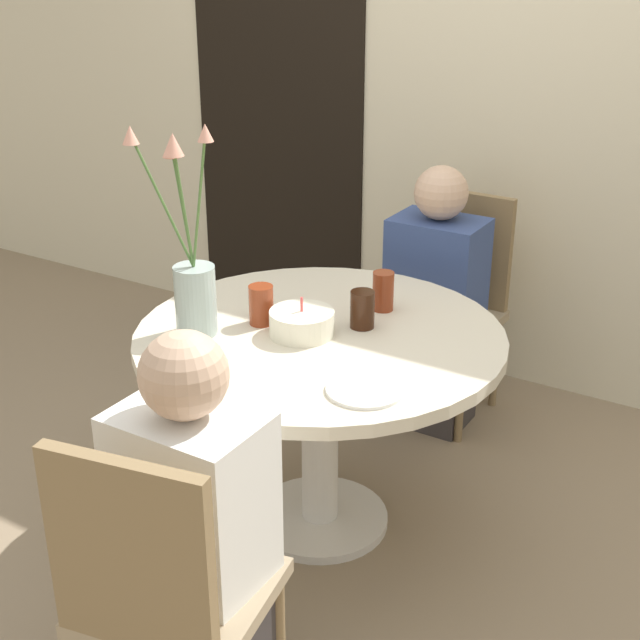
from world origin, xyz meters
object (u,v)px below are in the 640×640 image
at_px(side_plate, 365,390).
at_px(drink_glass_2, 362,309).
at_px(chair_left_flank, 161,589).
at_px(flower_vase, 192,276).
at_px(drink_glass_1, 383,291).
at_px(drink_glass_0, 261,305).
at_px(birthday_cake, 302,323).
at_px(person_boy, 435,308).
at_px(person_guest, 196,547).
at_px(chair_near_front, 453,294).

relative_size(side_plate, drink_glass_2, 1.80).
bearing_deg(chair_left_flank, flower_vase, -67.09).
xyz_separation_m(chair_left_flank, drink_glass_1, (-0.09, 1.22, 0.27)).
bearing_deg(flower_vase, drink_glass_2, 36.86).
bearing_deg(drink_glass_0, drink_glass_1, 47.54).
xyz_separation_m(birthday_cake, flower_vase, (-0.28, -0.16, 0.15)).
height_order(drink_glass_1, drink_glass_2, drink_glass_1).
xyz_separation_m(flower_vase, side_plate, (0.62, -0.06, -0.18)).
relative_size(drink_glass_0, drink_glass_2, 1.06).
relative_size(drink_glass_0, person_boy, 0.12).
relative_size(birthday_cake, drink_glass_1, 1.55).
bearing_deg(birthday_cake, chair_left_flank, -76.96).
relative_size(chair_left_flank, person_guest, 0.85).
xyz_separation_m(drink_glass_0, drink_glass_1, (0.27, 0.29, 0.00)).
bearing_deg(drink_glass_1, birthday_cake, -111.46).
relative_size(birthday_cake, drink_glass_0, 1.58).
height_order(chair_near_front, drink_glass_2, chair_near_front).
bearing_deg(flower_vase, birthday_cake, 29.99).
bearing_deg(drink_glass_0, person_guest, -66.28).
distance_m(drink_glass_2, person_guest, 0.94).
bearing_deg(drink_glass_2, side_plate, -59.93).
xyz_separation_m(birthday_cake, drink_glass_2, (0.13, 0.14, 0.02)).
distance_m(chair_near_front, drink_glass_1, 0.77).
height_order(drink_glass_0, drink_glass_1, drink_glass_1).
bearing_deg(chair_near_front, side_plate, -76.01).
bearing_deg(birthday_cake, person_guest, -76.41).
xyz_separation_m(drink_glass_2, person_guest, (0.06, -0.90, -0.27)).
xyz_separation_m(chair_left_flank, person_guest, (-0.03, 0.16, -0.00)).
distance_m(chair_left_flank, flower_vase, 0.98).
distance_m(chair_left_flank, drink_glass_2, 1.10).
bearing_deg(drink_glass_1, chair_near_front, 94.56).
height_order(chair_left_flank, birthday_cake, chair_left_flank).
bearing_deg(birthday_cake, drink_glass_2, 48.49).
distance_m(side_plate, person_guest, 0.60).
bearing_deg(drink_glass_1, drink_glass_0, -132.46).
height_order(side_plate, drink_glass_2, drink_glass_2).
bearing_deg(drink_glass_2, person_boy, 95.69).
xyz_separation_m(chair_left_flank, side_plate, (0.13, 0.70, 0.21)).
height_order(drink_glass_2, person_guest, person_guest).
height_order(chair_near_front, person_boy, person_boy).
relative_size(chair_near_front, person_boy, 0.85).
bearing_deg(person_boy, drink_glass_0, -103.72).
distance_m(side_plate, drink_glass_0, 0.54).
relative_size(drink_glass_2, person_boy, 0.11).
bearing_deg(person_boy, drink_glass_2, -84.31).
bearing_deg(person_guest, person_boy, 94.48).
bearing_deg(flower_vase, person_guest, -52.04).
relative_size(flower_vase, drink_glass_1, 5.09).
height_order(chair_left_flank, person_guest, person_guest).
bearing_deg(drink_glass_0, flower_vase, -127.75).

